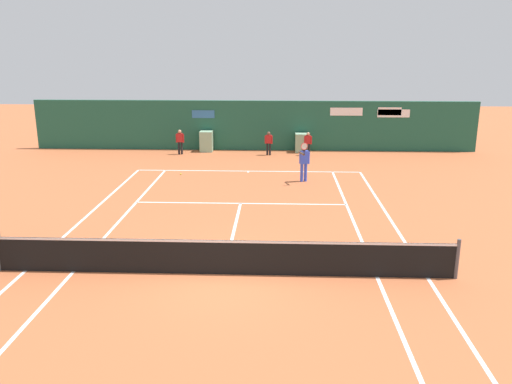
# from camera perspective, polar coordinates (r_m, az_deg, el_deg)

# --- Properties ---
(ground_plane) EXTENTS (80.00, 80.00, 0.01)m
(ground_plane) POSITION_cam_1_polar(r_m,az_deg,el_deg) (14.49, -3.31, -7.94)
(ground_plane) COLOR #BC6038
(tennis_net) EXTENTS (12.10, 0.10, 1.07)m
(tennis_net) POSITION_cam_1_polar(r_m,az_deg,el_deg) (13.77, -3.58, -6.96)
(tennis_net) COLOR #4C4C51
(tennis_net) RESTS_ON ground_plane
(sponsor_back_wall) EXTENTS (25.00, 1.02, 2.80)m
(sponsor_back_wall) POSITION_cam_1_polar(r_m,az_deg,el_deg) (29.96, -0.27, 7.13)
(sponsor_back_wall) COLOR #1E5642
(sponsor_back_wall) RESTS_ON ground_plane
(player_on_baseline) EXTENTS (0.50, 0.80, 1.83)m
(player_on_baseline) POSITION_cam_1_polar(r_m,az_deg,el_deg) (23.01, 5.23, 3.48)
(player_on_baseline) COLOR blue
(player_on_baseline) RESTS_ON ground_plane
(ball_kid_left_post) EXTENTS (0.42, 0.19, 1.27)m
(ball_kid_left_post) POSITION_cam_1_polar(r_m,az_deg,el_deg) (28.68, 5.66, 5.41)
(ball_kid_left_post) COLOR black
(ball_kid_left_post) RESTS_ON ground_plane
(ball_kid_right_post) EXTENTS (0.43, 0.21, 1.29)m
(ball_kid_right_post) POSITION_cam_1_polar(r_m,az_deg,el_deg) (28.63, 1.38, 5.49)
(ball_kid_right_post) COLOR black
(ball_kid_right_post) RESTS_ON ground_plane
(ball_kid_centre_post) EXTENTS (0.45, 0.19, 1.36)m
(ball_kid_centre_post) POSITION_cam_1_polar(r_m,az_deg,el_deg) (29.12, -8.25, 5.58)
(ball_kid_centre_post) COLOR black
(ball_kid_centre_post) RESTS_ON ground_plane
(tennis_ball_mid_court) EXTENTS (0.07, 0.07, 0.07)m
(tennis_ball_mid_court) POSITION_cam_1_polar(r_m,az_deg,el_deg) (24.61, -8.16, 1.95)
(tennis_ball_mid_court) COLOR #CCE033
(tennis_ball_mid_court) RESTS_ON ground_plane
(tennis_ball_by_sideline) EXTENTS (0.07, 0.07, 0.07)m
(tennis_ball_by_sideline) POSITION_cam_1_polar(r_m,az_deg,el_deg) (16.76, -18.14, -5.28)
(tennis_ball_by_sideline) COLOR #CCE033
(tennis_ball_by_sideline) RESTS_ON ground_plane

